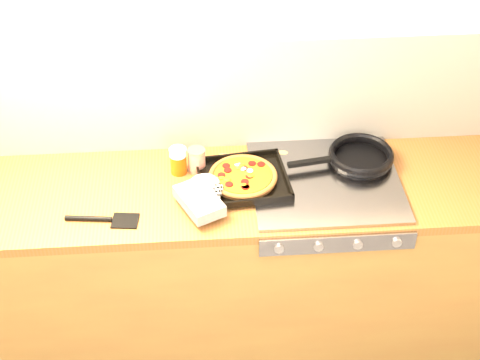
{
  "coord_description": "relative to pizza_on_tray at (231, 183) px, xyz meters",
  "views": [
    {
      "loc": [
        -0.07,
        -1.18,
        2.79
      ],
      "look_at": [
        0.1,
        1.08,
        0.95
      ],
      "focal_mm": 55.0,
      "sensor_mm": 36.0,
      "label": 1
    }
  ],
  "objects": [
    {
      "name": "pizza_on_tray",
      "position": [
        0.0,
        0.0,
        0.0
      ],
      "size": [
        0.48,
        0.44,
        0.06
      ],
      "color": "black",
      "rests_on": "stovetop"
    },
    {
      "name": "tomato_can",
      "position": [
        -0.13,
        0.14,
        0.01
      ],
      "size": [
        0.08,
        0.08,
        0.1
      ],
      "color": "#991E0C",
      "rests_on": "counter_run"
    },
    {
      "name": "black_spatula",
      "position": [
        -0.5,
        -0.15,
        -0.03
      ],
      "size": [
        0.29,
        0.1,
        0.02
      ],
      "color": "black",
      "rests_on": "counter_run"
    },
    {
      "name": "juice_glass",
      "position": [
        -0.21,
        0.13,
        0.02
      ],
      "size": [
        0.08,
        0.08,
        0.12
      ],
      "color": "#CC510C",
      "rests_on": "counter_run"
    },
    {
      "name": "frying_pan",
      "position": [
        0.55,
        0.13,
        -0.0
      ],
      "size": [
        0.47,
        0.31,
        0.04
      ],
      "color": "black",
      "rests_on": "stovetop"
    },
    {
      "name": "wooden_spoon",
      "position": [
        0.14,
        0.22,
        -0.03
      ],
      "size": [
        0.3,
        0.04,
        0.02
      ],
      "color": "#B6854D",
      "rests_on": "counter_run"
    },
    {
      "name": "stovetop",
      "position": [
        0.39,
        0.02,
        -0.04
      ],
      "size": [
        0.6,
        0.56,
        0.02
      ],
      "primitive_type": "cube",
      "color": "gray",
      "rests_on": "counter_run"
    },
    {
      "name": "room_shell",
      "position": [
        -0.06,
        0.31,
        0.21
      ],
      "size": [
        3.2,
        3.2,
        3.2
      ],
      "color": "white",
      "rests_on": "ground"
    },
    {
      "name": "counter_run",
      "position": [
        -0.06,
        0.02,
        -0.49
      ],
      "size": [
        3.2,
        0.62,
        0.9
      ],
      "color": "olive",
      "rests_on": "ground"
    }
  ]
}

